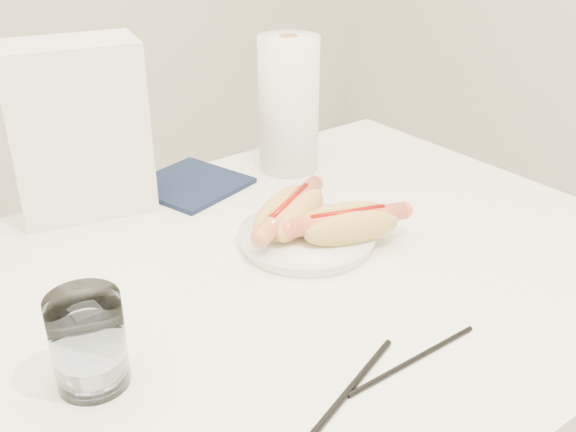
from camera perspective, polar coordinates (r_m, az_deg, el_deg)
table at (r=0.93m, az=-3.48°, el=-9.09°), size 1.20×0.80×0.75m
plate at (r=0.99m, az=1.59°, el=-1.97°), size 0.24×0.24×0.02m
hotdog_left at (r=0.99m, az=0.14°, el=0.22°), size 0.18×0.14×0.05m
hotdog_right at (r=0.97m, az=5.06°, el=-0.70°), size 0.18×0.11×0.05m
water_glass at (r=0.74m, az=-16.62°, el=-10.19°), size 0.08×0.08×0.11m
chopstick_near at (r=0.72m, az=4.20°, el=-15.71°), size 0.23×0.09×0.01m
chopstick_far at (r=0.78m, az=10.62°, el=-11.93°), size 0.20×0.01×0.01m
napkin_box at (r=1.09m, az=-17.43°, el=7.03°), size 0.22×0.16×0.27m
navy_napkin at (r=1.19m, az=-8.29°, el=2.70°), size 0.20×0.20×0.01m
paper_towel_roll at (r=1.21m, az=0.05°, el=9.44°), size 0.12×0.12×0.24m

